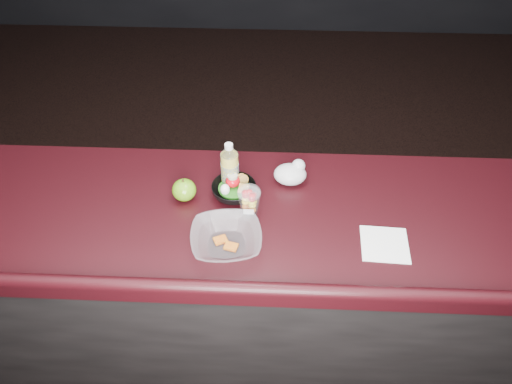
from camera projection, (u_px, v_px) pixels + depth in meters
room_shell at (236, 42)px, 1.05m from camera, size 8.00×8.00×8.00m
counter at (249, 294)px, 2.17m from camera, size 4.06×0.71×1.02m
lemonade_bottle at (230, 170)px, 1.86m from camera, size 0.07×0.07×0.21m
fruit_cup at (249, 200)px, 1.78m from camera, size 0.09×0.09×0.12m
green_apple at (184, 190)px, 1.85m from camera, size 0.09×0.09×0.09m
plastic_bag at (291, 173)px, 1.92m from camera, size 0.13×0.10×0.09m
snack_bowl at (234, 190)px, 1.86m from camera, size 0.21×0.21×0.09m
takeout_bowl at (226, 239)px, 1.68m from camera, size 0.27×0.27×0.06m
paper_napkin at (385, 244)px, 1.70m from camera, size 0.17×0.17×0.00m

